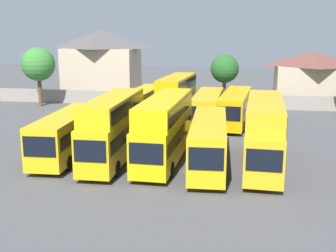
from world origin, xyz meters
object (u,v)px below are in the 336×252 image
(bus_2, at_px, (114,125))
(house_terrace_centre, at_px, (313,77))
(house_terrace_left, at_px, (102,63))
(tree_behind_wall, at_px, (225,69))
(bus_8, at_px, (208,107))
(bus_4, at_px, (209,140))
(bus_5, at_px, (264,130))
(bus_7, at_px, (177,96))
(bus_9, at_px, (235,106))
(bus_6, at_px, (141,103))
(tree_right_of_lot, at_px, (38,64))
(bus_3, at_px, (165,126))
(bus_1, at_px, (68,132))

(bus_2, distance_m, house_terrace_centre, 37.03)
(house_terrace_left, relative_size, tree_behind_wall, 1.67)
(tree_behind_wall, bearing_deg, bus_8, -94.88)
(bus_4, bearing_deg, bus_5, 92.36)
(bus_7, relative_size, bus_9, 0.87)
(bus_6, relative_size, tree_right_of_lot, 1.55)
(bus_9, distance_m, tree_right_of_lot, 26.76)
(bus_8, bearing_deg, bus_6, -94.35)
(bus_5, relative_size, bus_6, 0.93)
(bus_2, distance_m, bus_8, 15.61)
(bus_3, xyz_separation_m, bus_6, (-5.32, 14.38, -0.82))
(bus_1, distance_m, bus_5, 15.03)
(bus_3, bearing_deg, house_terrace_centre, 155.00)
(bus_6, relative_size, house_terrace_centre, 1.13)
(bus_2, xyz_separation_m, bus_7, (2.40, 15.28, -0.01))
(bus_7, height_order, house_terrace_left, house_terrace_left)
(bus_3, distance_m, house_terrace_left, 35.15)
(bus_3, height_order, bus_4, bus_3)
(tree_right_of_lot, bearing_deg, bus_4, -42.26)
(bus_4, bearing_deg, bus_3, -105.13)
(bus_5, bearing_deg, tree_right_of_lot, -125.55)
(bus_6, xyz_separation_m, bus_8, (7.41, -0.66, -0.03))
(bus_9, height_order, tree_behind_wall, tree_behind_wall)
(bus_4, distance_m, house_terrace_centre, 33.95)
(tree_right_of_lot, bearing_deg, house_terrace_left, 63.69)
(bus_1, bearing_deg, bus_3, 88.64)
(bus_1, bearing_deg, bus_2, 79.96)
(bus_6, distance_m, bus_9, 10.29)
(bus_5, bearing_deg, bus_1, -88.51)
(bus_5, xyz_separation_m, bus_8, (-5.22, 14.07, -0.90))
(bus_1, distance_m, bus_8, 17.04)
(bus_3, relative_size, bus_5, 1.03)
(bus_2, distance_m, bus_7, 15.47)
(house_terrace_left, bearing_deg, tree_behind_wall, -14.35)
(bus_8, distance_m, house_terrace_centre, 21.81)
(bus_1, relative_size, house_terrace_left, 0.97)
(bus_9, distance_m, house_terrace_left, 26.94)
(bus_4, relative_size, bus_7, 1.12)
(bus_4, distance_m, house_terrace_left, 37.45)
(bus_3, relative_size, tree_right_of_lot, 1.49)
(bus_1, xyz_separation_m, bus_3, (7.70, 0.22, 0.79))
(bus_9, relative_size, tree_behind_wall, 1.77)
(house_terrace_centre, bearing_deg, tree_right_of_lot, -164.51)
(bus_1, height_order, bus_8, bus_1)
(bus_1, xyz_separation_m, bus_2, (3.90, -0.48, 0.83))
(bus_2, relative_size, tree_behind_wall, 1.63)
(bus_4, bearing_deg, bus_2, -93.25)
(bus_2, xyz_separation_m, tree_behind_wall, (6.99, 27.33, 1.99))
(bus_8, xyz_separation_m, house_terrace_centre, (13.12, 17.35, 1.62))
(bus_1, bearing_deg, house_terrace_centre, 140.76)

